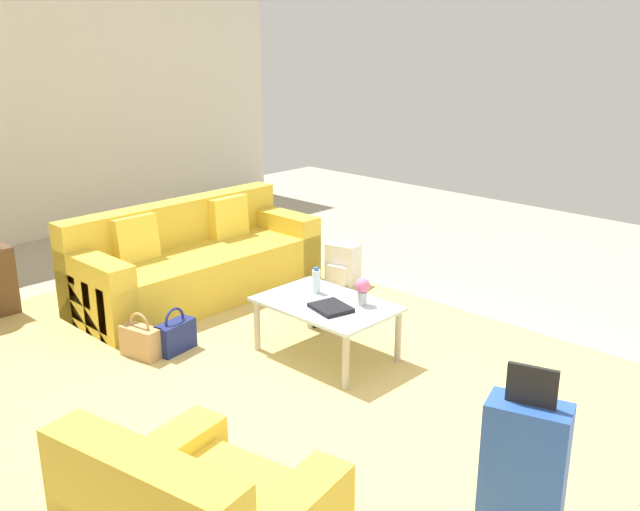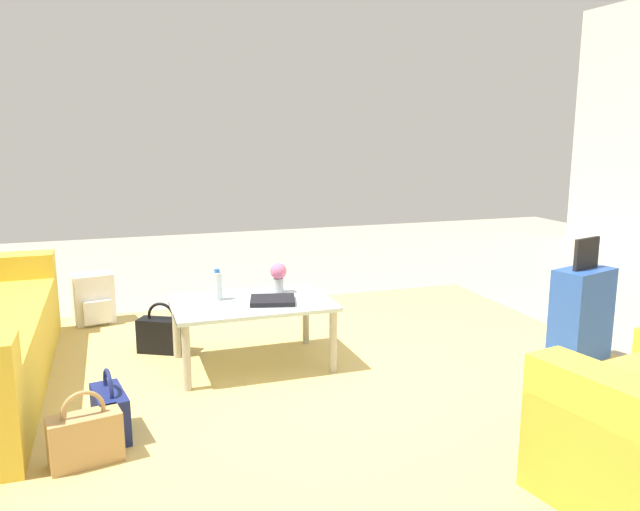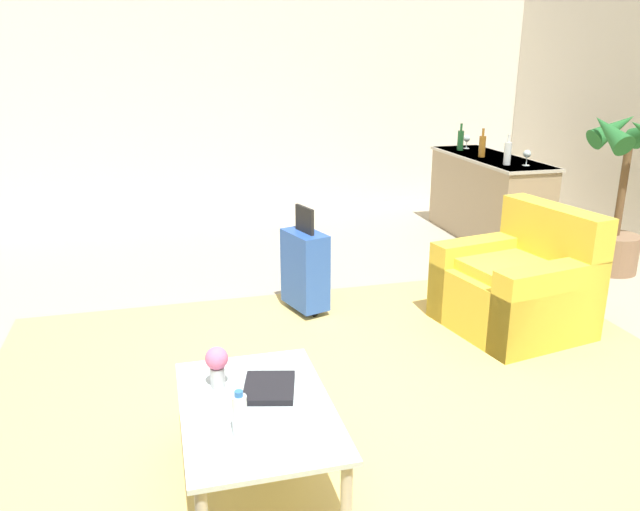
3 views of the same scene
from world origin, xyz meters
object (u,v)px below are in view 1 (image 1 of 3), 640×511
coffee_table_book (331,308)px  backpack_white (343,264)px  water_bottle (316,281)px  handbag_black (314,306)px  handbag_navy (176,336)px  coffee_table (326,309)px  suitcase_blue (525,457)px  handbag_tan (141,341)px  flower_vase (362,289)px  couch (192,264)px

coffee_table_book → backpack_white: size_ratio=0.70×
water_bottle → coffee_table_book: water_bottle is taller
handbag_black → backpack_white: backpack_white is taller
water_bottle → coffee_table_book: 0.38m
coffee_table_book → handbag_navy: bearing=47.5°
coffee_table → suitcase_blue: bearing=160.7°
coffee_table_book → suitcase_blue: size_ratio=0.33×
handbag_tan → handbag_black: bearing=-107.9°
flower_vase → handbag_black: (0.76, -0.28, -0.43)m
suitcase_blue → handbag_navy: 2.90m
suitcase_blue → flower_vase: bearing=-25.5°
suitcase_blue → handbag_black: (2.54, -1.13, -0.23)m
coffee_table_book → handbag_navy: coffee_table_book is taller
suitcase_blue → handbag_tan: bearing=5.3°
flower_vase → couch: bearing=1.4°
coffee_table_book → backpack_white: bearing=-36.6°
water_bottle → backpack_white: (0.80, -1.19, -0.33)m
coffee_table → flower_vase: 0.32m
coffee_table → handbag_tan: size_ratio=2.82×
suitcase_blue → backpack_white: bearing=-33.6°
flower_vase → handbag_tan: bearing=42.9°
handbag_navy → handbag_tan: (0.11, 0.24, 0.00)m
water_bottle → backpack_white: bearing=-56.2°
couch → coffee_table: 1.80m
handbag_black → backpack_white: 0.98m
handbag_tan → coffee_table: bearing=-135.5°
handbag_navy → handbag_tan: size_ratio=1.00×
coffee_table_book → backpack_white: (1.12, -1.37, -0.25)m
coffee_table_book → couch: bearing=8.9°
couch → suitcase_blue: bearing=168.1°
water_bottle → backpack_white: water_bottle is taller
coffee_table_book → backpack_white: coffee_table_book is taller
coffee_table → coffee_table_book: size_ratio=3.61×
couch → handbag_tan: bearing=126.5°
flower_vase → backpack_white: 1.71m
coffee_table → water_bottle: water_bottle is taller
coffee_table_book → handbag_tan: coffee_table_book is taller
water_bottle → handbag_navy: size_ratio=0.57×
flower_vase → handbag_navy: (1.11, 0.89, -0.43)m
couch → coffee_table: bearing=176.8°
water_bottle → handbag_tan: size_ratio=0.57×
handbag_navy → backpack_white: (0.11, -2.03, 0.06)m
handbag_navy → backpack_white: bearing=-86.8°
coffee_table → handbag_black: size_ratio=2.82×
backpack_white → coffee_table: bearing=127.7°
couch → coffee_table_book: couch is taller
water_bottle → handbag_tan: 1.40m
coffee_table → backpack_white: bearing=-52.3°
coffee_table_book → handbag_black: 0.89m
coffee_table → suitcase_blue: size_ratio=1.19×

